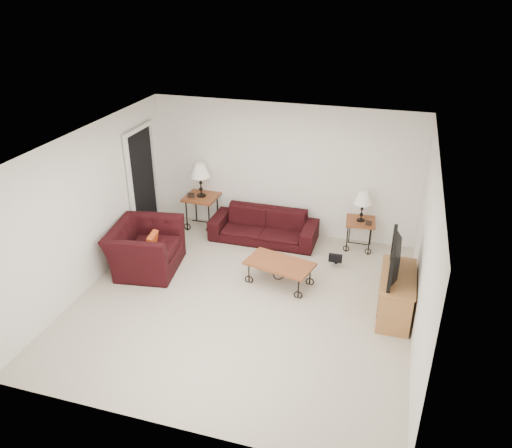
# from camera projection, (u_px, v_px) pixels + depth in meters

# --- Properties ---
(ground) EXTENTS (5.00, 5.00, 0.00)m
(ground) POSITION_uv_depth(u_px,v_px,m) (243.00, 302.00, 7.74)
(ground) COLOR beige
(ground) RESTS_ON ground
(wall_back) EXTENTS (5.00, 0.02, 2.50)m
(wall_back) POSITION_uv_depth(u_px,v_px,m) (284.00, 170.00, 9.32)
(wall_back) COLOR white
(wall_back) RESTS_ON ground
(wall_front) EXTENTS (5.00, 0.02, 2.50)m
(wall_front) POSITION_uv_depth(u_px,v_px,m) (165.00, 339.00, 5.03)
(wall_front) COLOR white
(wall_front) RESTS_ON ground
(wall_left) EXTENTS (0.02, 5.00, 2.50)m
(wall_left) POSITION_uv_depth(u_px,v_px,m) (89.00, 209.00, 7.81)
(wall_left) COLOR white
(wall_left) RESTS_ON ground
(wall_right) EXTENTS (0.02, 5.00, 2.50)m
(wall_right) POSITION_uv_depth(u_px,v_px,m) (425.00, 254.00, 6.54)
(wall_right) COLOR white
(wall_right) RESTS_ON ground
(ceiling) EXTENTS (5.00, 5.00, 0.00)m
(ceiling) POSITION_uv_depth(u_px,v_px,m) (241.00, 145.00, 6.62)
(ceiling) COLOR white
(ceiling) RESTS_ON wall_back
(doorway) EXTENTS (0.08, 0.94, 2.04)m
(doorway) POSITION_uv_depth(u_px,v_px,m) (143.00, 184.00, 9.32)
(doorway) COLOR black
(doorway) RESTS_ON ground
(sofa) EXTENTS (1.98, 0.77, 0.58)m
(sofa) POSITION_uv_depth(u_px,v_px,m) (264.00, 226.00, 9.40)
(sofa) COLOR black
(sofa) RESTS_ON ground
(side_table_left) EXTENTS (0.63, 0.63, 0.66)m
(side_table_left) POSITION_uv_depth(u_px,v_px,m) (202.00, 212.00, 9.87)
(side_table_left) COLOR brown
(side_table_left) RESTS_ON ground
(side_table_right) EXTENTS (0.56, 0.56, 0.56)m
(side_table_right) POSITION_uv_depth(u_px,v_px,m) (359.00, 234.00, 9.11)
(side_table_right) COLOR brown
(side_table_right) RESTS_ON ground
(lamp_left) EXTENTS (0.39, 0.39, 0.66)m
(lamp_left) POSITION_uv_depth(u_px,v_px,m) (201.00, 180.00, 9.57)
(lamp_left) COLOR black
(lamp_left) RESTS_ON side_table_left
(lamp_right) EXTENTS (0.35, 0.35, 0.56)m
(lamp_right) POSITION_uv_depth(u_px,v_px,m) (362.00, 206.00, 8.86)
(lamp_right) COLOR black
(lamp_right) RESTS_ON side_table_right
(photo_frame_left) EXTENTS (0.13, 0.04, 0.11)m
(photo_frame_left) POSITION_uv_depth(u_px,v_px,m) (191.00, 195.00, 9.60)
(photo_frame_left) COLOR black
(photo_frame_left) RESTS_ON side_table_left
(photo_frame_right) EXTENTS (0.11, 0.03, 0.09)m
(photo_frame_right) POSITION_uv_depth(u_px,v_px,m) (369.00, 223.00, 8.80)
(photo_frame_right) COLOR black
(photo_frame_right) RESTS_ON side_table_right
(coffee_table) EXTENTS (1.16, 0.80, 0.40)m
(coffee_table) POSITION_uv_depth(u_px,v_px,m) (279.00, 273.00, 8.10)
(coffee_table) COLOR brown
(coffee_table) RESTS_ON ground
(armchair) EXTENTS (1.22, 1.35, 0.79)m
(armchair) POSITION_uv_depth(u_px,v_px,m) (145.00, 248.00, 8.45)
(armchair) COLOR black
(armchair) RESTS_ON ground
(throw_pillow) EXTENTS (0.14, 0.37, 0.36)m
(throw_pillow) POSITION_uv_depth(u_px,v_px,m) (151.00, 244.00, 8.31)
(throw_pillow) COLOR red
(throw_pillow) RESTS_ON armchair
(tv_stand) EXTENTS (0.46, 1.10, 0.66)m
(tv_stand) POSITION_uv_depth(u_px,v_px,m) (396.00, 295.00, 7.32)
(tv_stand) COLOR #AA6D3F
(tv_stand) RESTS_ON ground
(television) EXTENTS (0.13, 0.99, 0.57)m
(television) POSITION_uv_depth(u_px,v_px,m) (400.00, 258.00, 7.05)
(television) COLOR black
(television) RESTS_ON tv_stand
(backpack) EXTENTS (0.35, 0.27, 0.45)m
(backpack) POSITION_uv_depth(u_px,v_px,m) (337.00, 253.00, 8.63)
(backpack) COLOR black
(backpack) RESTS_ON ground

